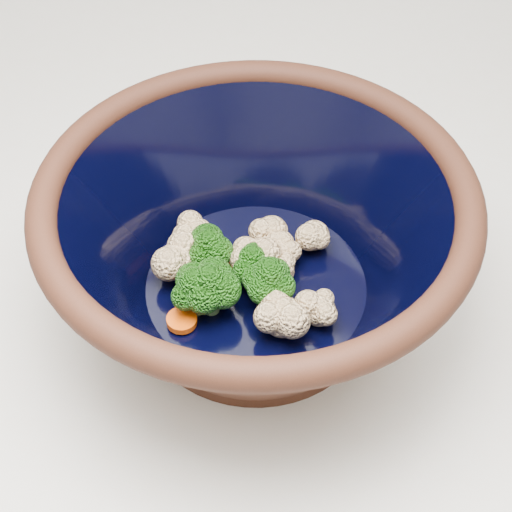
{
  "coord_description": "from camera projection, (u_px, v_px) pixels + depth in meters",
  "views": [
    {
      "loc": [
        0.16,
        -0.41,
        1.41
      ],
      "look_at": [
        0.03,
        -0.04,
        0.97
      ],
      "focal_mm": 50.0,
      "sensor_mm": 36.0,
      "label": 1
    }
  ],
  "objects": [
    {
      "name": "vegetable_pile",
      "position": [
        240.0,
        269.0,
        0.6
      ],
      "size": [
        0.16,
        0.15,
        0.05
      ],
      "color": "#608442",
      "rests_on": "mixing_bowl"
    },
    {
      "name": "counter",
      "position": [
        249.0,
        474.0,
        1.01
      ],
      "size": [
        1.2,
        1.2,
        0.9
      ],
      "primitive_type": "cube",
      "color": "silver",
      "rests_on": "ground"
    },
    {
      "name": "mixing_bowl",
      "position": [
        256.0,
        244.0,
        0.58
      ],
      "size": [
        0.39,
        0.39,
        0.15
      ],
      "rotation": [
        0.0,
        0.0,
        0.21
      ],
      "color": "black",
      "rests_on": "counter"
    }
  ]
}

